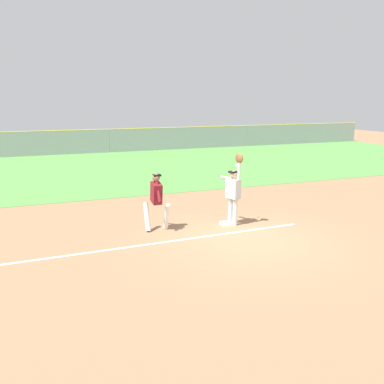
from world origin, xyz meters
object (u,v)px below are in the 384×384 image
object	(u,v)px
first_base	(227,223)
parked_car_silver	(247,135)
parked_car_white	(98,140)
baseball	(236,166)
runner	(156,198)
parked_car_black	(178,137)
fielder	(234,190)
parked_car_red	(6,143)

from	to	relation	value
first_base	parked_car_silver	size ratio (longest dim) A/B	0.08
parked_car_white	parked_car_silver	bearing A→B (deg)	1.07
parked_car_white	baseball	bearing A→B (deg)	-86.71
runner	parked_car_white	distance (m)	21.49
parked_car_white	parked_car_black	world-z (taller)	same
fielder	parked_car_white	distance (m)	21.75
first_base	parked_car_red	world-z (taller)	parked_car_red
runner	parked_car_white	size ratio (longest dim) A/B	0.39
first_base	parked_car_black	bearing A→B (deg)	74.27
parked_car_black	fielder	bearing A→B (deg)	-107.21
runner	parked_car_black	size ratio (longest dim) A/B	0.39
parked_car_white	parked_car_black	bearing A→B (deg)	5.60
fielder	baseball	bearing A→B (deg)	-152.76
baseball	parked_car_red	world-z (taller)	baseball
parked_car_red	parked_car_silver	distance (m)	19.59
baseball	runner	bearing A→B (deg)	176.70
fielder	runner	xyz separation A→B (m)	(-2.38, 0.31, -0.12)
runner	baseball	distance (m)	2.68
parked_car_black	baseball	bearing A→B (deg)	-106.94
parked_car_white	parked_car_silver	size ratio (longest dim) A/B	0.99
first_base	parked_car_white	distance (m)	21.68
fielder	parked_car_black	size ratio (longest dim) A/B	0.51
runner	parked_car_black	xyz separation A→B (m)	(8.47, 21.95, -0.32)
baseball	parked_car_red	bearing A→B (deg)	108.49
fielder	parked_car_red	distance (m)	23.34
parked_car_silver	parked_car_black	bearing A→B (deg)	178.38
runner	baseball	xyz separation A→B (m)	(2.54, -0.15, 0.84)
parked_car_white	first_base	bearing A→B (deg)	-87.58
baseball	parked_car_black	size ratio (longest dim) A/B	0.02
parked_car_white	fielder	bearing A→B (deg)	-87.14
first_base	parked_car_silver	xyz separation A→B (m)	(12.55, 21.65, 0.63)
parked_car_red	parked_car_white	size ratio (longest dim) A/B	1.03
parked_car_white	parked_car_black	size ratio (longest dim) A/B	0.99
first_base	baseball	xyz separation A→B (m)	(0.33, 0.10, 1.80)
parked_car_silver	first_base	bearing A→B (deg)	-116.79
first_base	runner	distance (m)	2.42
fielder	parked_car_silver	world-z (taller)	fielder
parked_car_red	parked_car_black	bearing A→B (deg)	6.76
parked_car_red	parked_car_black	world-z (taller)	same
parked_car_black	parked_car_white	bearing A→B (deg)	-177.45
fielder	parked_car_silver	size ratio (longest dim) A/B	0.51
parked_car_red	parked_car_white	bearing A→B (deg)	2.47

